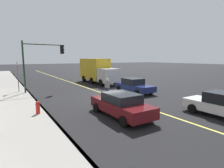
{
  "coord_description": "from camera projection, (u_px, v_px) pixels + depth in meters",
  "views": [
    {
      "loc": [
        -14.51,
        8.63,
        3.52
      ],
      "look_at": [
        -2.02,
        0.78,
        1.37
      ],
      "focal_mm": 28.68,
      "sensor_mm": 36.0,
      "label": 1
    }
  ],
  "objects": [
    {
      "name": "ground",
      "position": [
        108.0,
        95.0,
        17.2
      ],
      "size": [
        200.0,
        200.0,
        0.0
      ],
      "primitive_type": "plane",
      "color": "black"
    },
    {
      "name": "sidewalk_slab",
      "position": [
        18.0,
        105.0,
        13.15
      ],
      "size": [
        80.0,
        2.88,
        0.15
      ],
      "primitive_type": "cube",
      "color": "gray",
      "rests_on": "ground"
    },
    {
      "name": "curb_edge",
      "position": [
        38.0,
        103.0,
        13.87
      ],
      "size": [
        80.0,
        0.16,
        0.15
      ],
      "primitive_type": "cube",
      "color": "slate",
      "rests_on": "ground"
    },
    {
      "name": "lane_stripe_center",
      "position": [
        108.0,
        95.0,
        17.2
      ],
      "size": [
        80.0,
        0.16,
        0.01
      ],
      "primitive_type": "cube",
      "color": "#D8CC4C",
      "rests_on": "ground"
    },
    {
      "name": "car_navy",
      "position": [
        134.0,
        85.0,
        18.38
      ],
      "size": [
        4.6,
        1.95,
        1.45
      ],
      "color": "navy",
      "rests_on": "ground"
    },
    {
      "name": "car_maroon",
      "position": [
        121.0,
        104.0,
        10.79
      ],
      "size": [
        4.61,
        1.97,
        1.44
      ],
      "color": "#591116",
      "rests_on": "ground"
    },
    {
      "name": "truck_yellow",
      "position": [
        97.0,
        70.0,
        25.31
      ],
      "size": [
        7.77,
        2.41,
        3.43
      ],
      "color": "silver",
      "rests_on": "ground"
    },
    {
      "name": "pedestrian_with_backpack",
      "position": [
        107.0,
        86.0,
        16.09
      ],
      "size": [
        0.45,
        0.44,
        1.72
      ],
      "color": "#262D4C",
      "rests_on": "ground"
    },
    {
      "name": "traffic_light_mast",
      "position": [
        41.0,
        58.0,
        17.96
      ],
      "size": [
        0.28,
        4.12,
        5.16
      ],
      "color": "#1E3823",
      "rests_on": "ground"
    },
    {
      "name": "street_sign_post",
      "position": [
        18.0,
        75.0,
        17.8
      ],
      "size": [
        0.6,
        0.08,
        3.12
      ],
      "color": "slate",
      "rests_on": "ground"
    },
    {
      "name": "fire_hydrant",
      "position": [
        38.0,
        109.0,
        10.87
      ],
      "size": [
        0.24,
        0.24,
        0.94
      ],
      "color": "red",
      "rests_on": "ground"
    }
  ]
}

